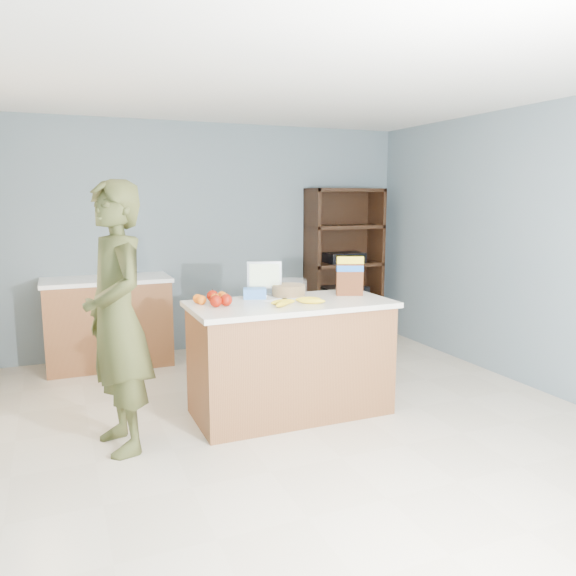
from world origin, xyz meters
name	(u,v)px	position (x,y,z in m)	size (l,w,h in m)	color
floor	(306,426)	(0.00, 0.00, 0.00)	(4.50, 5.00, 0.02)	beige
walls	(307,204)	(0.00, 0.00, 1.65)	(4.52, 5.02, 2.51)	slate
counter_peninsula	(290,362)	(0.00, 0.30, 0.42)	(1.56, 0.76, 0.90)	brown
back_cabinet	(108,322)	(-1.20, 2.20, 0.45)	(1.24, 0.62, 0.90)	brown
shelving_unit	(342,267)	(1.55, 2.35, 0.86)	(0.90, 0.40, 1.80)	black
person	(117,318)	(-1.31, 0.18, 0.91)	(0.66, 0.43, 1.81)	#3D3F1D
knife_block	(123,266)	(-1.03, 2.17, 1.02)	(0.12, 0.10, 0.31)	tan
envelopes	(287,299)	(0.01, 0.40, 0.90)	(0.42, 0.22, 0.00)	white
bananas	(297,301)	(0.00, 0.18, 0.92)	(0.44, 0.21, 0.04)	yellow
apples	(218,299)	(-0.55, 0.39, 0.95)	(0.17, 0.31, 0.09)	#891004
oranges	(212,298)	(-0.56, 0.51, 0.94)	(0.28, 0.19, 0.07)	orange
blue_carton	(255,293)	(-0.21, 0.55, 0.94)	(0.18, 0.12, 0.08)	blue
salad_bowl	(289,289)	(0.09, 0.56, 0.96)	(0.30, 0.30, 0.13)	#267219
tv	(264,276)	(-0.09, 0.64, 1.06)	(0.28, 0.12, 0.28)	silver
cereal_box	(350,273)	(0.56, 0.38, 1.09)	(0.23, 0.16, 0.32)	#592B14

